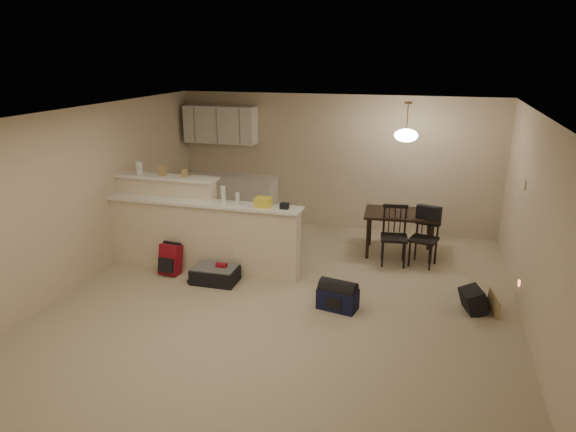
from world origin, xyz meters
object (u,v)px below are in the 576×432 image
(dining_chair_near, at_px, (394,236))
(red_backpack, at_px, (170,259))
(dining_chair_far, at_px, (424,238))
(pendant_lamp, at_px, (406,135))
(dining_table, at_px, (400,218))
(suitcase, at_px, (215,275))
(black_daypack, at_px, (473,301))
(navy_duffel, at_px, (338,299))

(dining_chair_near, distance_m, red_backpack, 3.47)
(dining_chair_far, bearing_deg, pendant_lamp, 150.72)
(dining_table, relative_size, suitcase, 1.84)
(pendant_lamp, bearing_deg, black_daypack, -58.37)
(dining_table, bearing_deg, suitcase, -146.90)
(pendant_lamp, bearing_deg, suitcase, -142.93)
(pendant_lamp, bearing_deg, navy_duffel, -105.56)
(dining_table, distance_m, red_backpack, 3.73)
(navy_duffel, distance_m, black_daypack, 1.75)
(dining_chair_near, bearing_deg, suitcase, -156.51)
(dining_chair_near, height_order, black_daypack, dining_chair_near)
(dining_chair_near, relative_size, dining_chair_far, 1.02)
(pendant_lamp, distance_m, dining_chair_near, 1.59)
(black_daypack, bearing_deg, dining_chair_far, 9.22)
(dining_table, height_order, red_backpack, dining_table)
(dining_chair_far, distance_m, suitcase, 3.26)
(navy_duffel, bearing_deg, dining_chair_far, 71.88)
(navy_duffel, height_order, black_daypack, black_daypack)
(dining_table, relative_size, black_daypack, 3.47)
(navy_duffel, xyz_separation_m, black_daypack, (1.70, 0.41, 0.01))
(dining_chair_far, height_order, suitcase, dining_chair_far)
(red_backpack, bearing_deg, navy_duffel, -3.43)
(dining_table, xyz_separation_m, red_backpack, (-3.26, -1.77, -0.40))
(dining_table, bearing_deg, dining_chair_near, -100.08)
(red_backpack, bearing_deg, suitcase, -2.16)
(red_backpack, height_order, black_daypack, red_backpack)
(dining_chair_near, distance_m, black_daypack, 1.76)
(pendant_lamp, relative_size, dining_chair_near, 0.66)
(suitcase, xyz_separation_m, red_backpack, (-0.77, 0.10, 0.12))
(pendant_lamp, distance_m, navy_duffel, 2.93)
(dining_table, relative_size, dining_chair_far, 1.31)
(red_backpack, bearing_deg, dining_chair_near, 27.62)
(black_daypack, bearing_deg, pendant_lamp, 14.28)
(pendant_lamp, height_order, dining_chair_near, pendant_lamp)
(dining_chair_far, relative_size, suitcase, 1.41)
(pendant_lamp, xyz_separation_m, navy_duffel, (-0.61, -2.19, -1.85))
(pendant_lamp, distance_m, red_backpack, 4.10)
(dining_chair_far, bearing_deg, red_backpack, -144.36)
(dining_chair_near, height_order, suitcase, dining_chair_near)
(navy_duffel, bearing_deg, suitcase, -178.25)
(dining_table, height_order, dining_chair_far, dining_chair_far)
(pendant_lamp, xyz_separation_m, red_backpack, (-3.26, -1.77, -1.76))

